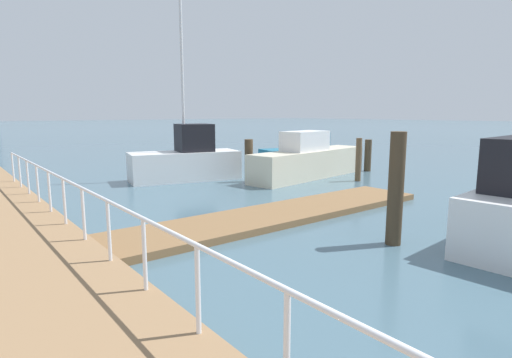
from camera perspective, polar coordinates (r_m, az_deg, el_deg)
The scene contains 10 objects.
ground_plane at distance 17.65m, azimuth -19.98°, elevation -0.83°, with size 300.00×300.00×0.00m, color #476675.
floating_dock at distance 11.43m, azimuth 2.47°, elevation -5.07°, with size 10.76×2.00×0.18m, color olive.
boardwalk_railing at distance 6.01m, azimuth -15.34°, elevation -7.38°, with size 0.06×23.87×1.08m.
dock_piling_0 at distance 17.34m, azimuth -1.01°, elevation 2.56°, with size 0.35×0.35×1.80m, color #473826.
dock_piling_1 at distance 21.31m, azimuth 15.27°, elevation 3.18°, with size 0.34×0.34×1.58m, color #473826.
dock_piling_2 at distance 9.48m, azimuth 18.84°, elevation -1.33°, with size 0.34×0.34×2.51m, color #473826.
dock_piling_3 at distance 18.05m, azimuth 14.03°, elevation 2.62°, with size 0.25×0.25×1.84m, color brown.
moored_boat_0 at distance 24.52m, azimuth 7.11°, elevation 3.76°, with size 5.70×2.70×1.79m.
moored_boat_3 at distance 18.10m, azimuth -9.62°, elevation 2.67°, with size 4.91×2.66×8.27m.
moored_boat_4 at distance 18.68m, azimuth 7.37°, elevation 2.59°, with size 7.08×2.53×2.10m.
Camera 1 is at (-5.33, 3.43, 2.91)m, focal length 28.81 mm.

